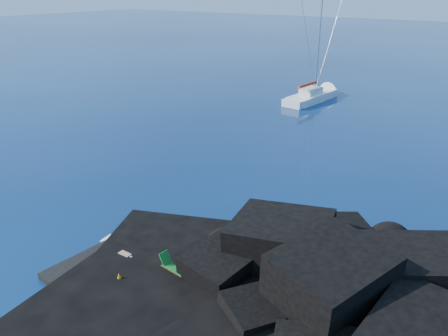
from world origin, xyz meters
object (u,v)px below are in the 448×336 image
object	(u,v)px
deck_chair	(175,265)
sunbather	(125,255)
marker_cone	(119,278)
sailboat	(312,100)

from	to	relation	value
deck_chair	sunbather	world-z (taller)	deck_chair
sunbather	deck_chair	bearing A→B (deg)	7.98
sunbather	marker_cone	distance (m)	2.17
sailboat	deck_chair	world-z (taller)	sailboat
sailboat	marker_cone	size ratio (longest dim) A/B	24.85
deck_chair	marker_cone	size ratio (longest dim) A/B	2.77
sailboat	sunbather	xyz separation A→B (m)	(6.73, -40.28, 0.54)
sailboat	deck_chair	xyz separation A→B (m)	(9.98, -39.82, 0.90)
sailboat	sunbather	bearing A→B (deg)	-74.39
marker_cone	deck_chair	bearing A→B (deg)	48.92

